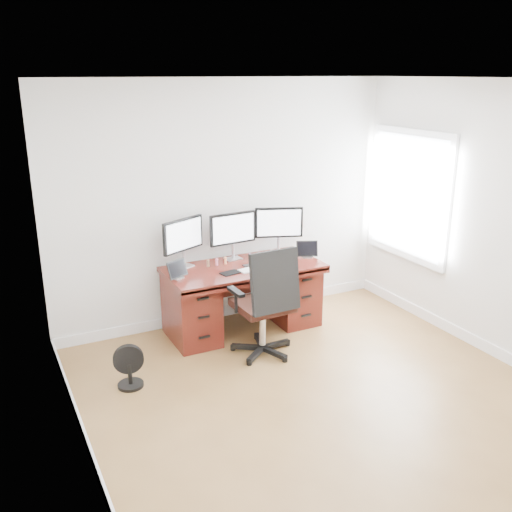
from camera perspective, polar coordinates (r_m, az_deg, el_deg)
name	(u,v)px	position (r m, az deg, el deg)	size (l,w,h in m)	color
ground	(335,410)	(5.08, 7.90, -15.03)	(4.50, 4.50, 0.00)	brown
back_wall	(226,203)	(6.39, -3.03, 5.27)	(4.00, 0.10, 2.70)	silver
right_wall	(511,227)	(5.91, 24.11, 2.69)	(0.10, 4.50, 2.70)	silver
desk	(243,295)	(6.31, -1.35, -3.92)	(1.70, 0.80, 0.75)	#4E160F
office_chair	(265,320)	(5.74, 0.91, -6.44)	(0.67, 0.63, 1.15)	black
floor_fan	(129,367)	(5.39, -12.54, -10.79)	(0.28, 0.24, 0.41)	black
monitor_left	(183,237)	(6.09, -7.30, 1.93)	(0.51, 0.26, 0.53)	silver
monitor_center	(233,230)	(6.29, -2.33, 2.60)	(0.55, 0.15, 0.53)	silver
monitor_right	(279,224)	(6.54, 2.30, 3.20)	(0.53, 0.23, 0.53)	silver
tablet_left	(178,270)	(5.82, -7.84, -1.44)	(0.25, 0.16, 0.19)	silver
tablet_right	(307,250)	(6.45, 5.17, 0.59)	(0.25, 0.16, 0.19)	silver
keyboard	(252,269)	(6.04, -0.41, -1.33)	(0.29, 0.13, 0.01)	white
trackpad	(268,267)	(6.11, 1.25, -1.10)	(0.14, 0.14, 0.01)	silver
drawing_tablet	(230,273)	(5.94, -2.60, -1.70)	(0.20, 0.13, 0.01)	black
phone	(249,265)	(6.17, -0.71, -0.91)	(0.13, 0.07, 0.01)	black
figurine_brown	(208,263)	(6.14, -4.81, -0.68)	(0.03, 0.03, 0.08)	brown
figurine_pink	(217,261)	(6.18, -3.94, -0.55)	(0.03, 0.03, 0.08)	#D96A85
figurine_orange	(225,260)	(6.22, -3.07, -0.41)	(0.03, 0.03, 0.08)	#F59C5E
figurine_purple	(250,256)	(6.33, -0.62, -0.03)	(0.03, 0.03, 0.08)	#A075E1
figurine_blue	(259,255)	(6.38, 0.30, 0.11)	(0.03, 0.03, 0.08)	#5B7DE5
figurine_yellow	(267,254)	(6.43, 1.10, 0.23)	(0.03, 0.03, 0.08)	#DDD86A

